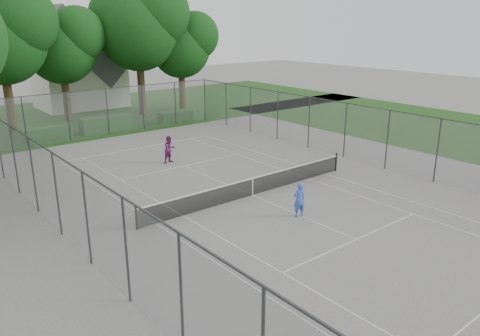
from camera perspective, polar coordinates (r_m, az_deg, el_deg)
ground at (r=23.53m, az=1.54°, el=-3.36°), size 120.00×120.00×0.00m
grass_far at (r=45.78m, az=-20.24°, el=5.91°), size 60.00×20.00×0.00m
grass_right at (r=40.84m, az=25.76°, el=3.94°), size 16.00×40.00×0.00m
court_markings at (r=23.52m, az=1.54°, el=-3.34°), size 11.03×23.83×0.01m
tennis_net at (r=23.35m, az=1.55°, el=-2.19°), size 12.87×0.10×1.10m
perimeter_fence at (r=22.94m, az=1.57°, el=0.87°), size 18.08×34.08×3.52m
tree_far_left at (r=40.00m, az=-27.16°, el=14.57°), size 7.69×7.02×11.05m
tree_far_midleft at (r=42.90m, az=-20.92°, el=14.05°), size 6.68×6.10×9.60m
tree_far_midright at (r=44.10m, az=-12.22°, el=16.88°), size 8.27×7.55×11.88m
tree_far_right at (r=45.83m, az=-7.15°, el=14.89°), size 6.45×5.89×9.27m
hedge_left at (r=37.49m, az=-22.44°, el=3.97°), size 3.53×1.06×0.88m
hedge_mid at (r=38.43m, az=-16.06°, el=5.20°), size 3.95×1.13×1.24m
hedge_right at (r=41.15m, az=-7.88°, el=6.25°), size 2.95×1.08×0.88m
house at (r=50.14m, az=-19.10°, el=11.54°), size 7.89×6.11×9.82m
girl_player at (r=20.98m, az=7.23°, el=-3.84°), size 0.66×0.51×1.58m
woman_player at (r=29.04m, az=-8.56°, el=2.27°), size 0.93×0.80×1.67m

